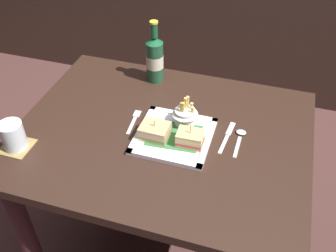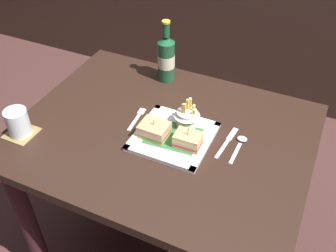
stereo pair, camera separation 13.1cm
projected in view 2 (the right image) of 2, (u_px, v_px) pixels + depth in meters
The scene contains 12 objects.
ground_plane at pixel (164, 250), 1.85m from camera, with size 6.00×6.00×0.00m, color #472A26.
dining_table at pixel (163, 158), 1.44m from camera, with size 1.02×0.80×0.76m.
square_plate at pixel (173, 137), 1.32m from camera, with size 0.25×0.25×0.02m.
sandwich_half_left at pixel (154, 130), 1.31m from camera, with size 0.10×0.08×0.07m.
sandwich_half_right at pixel (188, 140), 1.27m from camera, with size 0.09×0.07×0.08m.
fries_cup at pixel (187, 116), 1.34m from camera, with size 0.09×0.09×0.11m.
beer_bottle at pixel (166, 58), 1.54m from camera, with size 0.07×0.07×0.26m.
drink_coaster at pixel (22, 133), 1.34m from camera, with size 0.10×0.10×0.00m, color olive.
water_glass at pixel (18, 124), 1.32m from camera, with size 0.08×0.08×0.10m.
fork at pixel (138, 117), 1.41m from camera, with size 0.03×0.13×0.00m.
knife at pixel (228, 141), 1.31m from camera, with size 0.03×0.17×0.00m.
spoon at pixel (240, 143), 1.30m from camera, with size 0.04×0.14×0.01m.
Camera 2 is at (0.44, -0.91, 1.65)m, focal length 41.26 mm.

